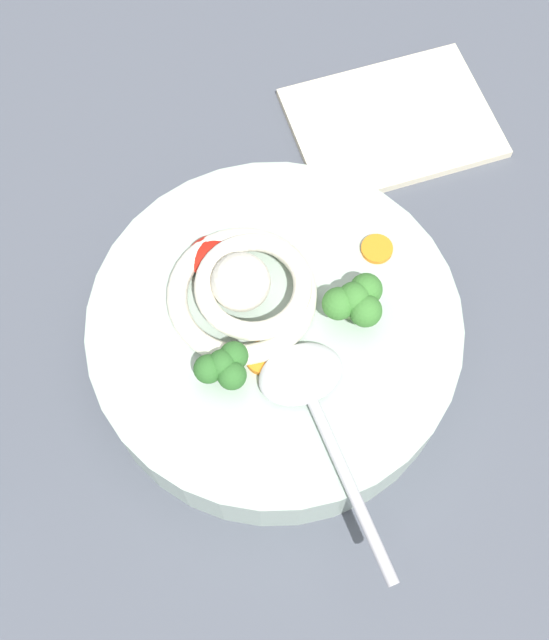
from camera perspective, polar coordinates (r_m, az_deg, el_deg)
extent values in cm
cube|color=#474C56|center=(66.43, -1.36, 0.47)|extent=(108.80, 108.80, 3.15)
cylinder|color=#9EB2A3|center=(60.72, 0.00, -1.12)|extent=(27.37, 27.37, 5.90)
cylinder|color=olive|center=(60.50, 0.00, -1.04)|extent=(24.09, 24.09, 5.43)
torus|color=silver|center=(58.08, -2.32, 1.83)|extent=(10.90, 10.90, 1.50)
torus|color=silver|center=(57.02, -1.52, 2.45)|extent=(11.67, 11.67, 1.35)
sphere|color=silver|center=(56.33, -2.39, 2.69)|extent=(4.23, 4.23, 4.23)
ellipsoid|color=#B7B7BC|center=(55.64, 1.86, -3.85)|extent=(7.10, 6.10, 1.60)
cylinder|color=#B7B7BC|center=(53.84, 5.01, -10.81)|extent=(5.60, 14.45, 0.80)
ellipsoid|color=#B2190F|center=(59.62, -4.57, 4.59)|extent=(3.55, 3.20, 1.60)
cylinder|color=#7A9E60|center=(56.04, -3.63, -3.69)|extent=(1.03, 1.03, 1.11)
sphere|color=#2D6628|center=(54.57, -3.72, -3.12)|extent=(2.03, 2.03, 2.03)
sphere|color=#2D6628|center=(54.94, -2.90, -2.54)|extent=(2.03, 2.03, 2.03)
sphere|color=#2D6628|center=(54.62, -4.71, -3.47)|extent=(2.03, 2.03, 2.03)
sphere|color=#2D6628|center=(54.41, -3.04, -3.93)|extent=(2.03, 2.03, 2.03)
cylinder|color=#7A9E60|center=(57.93, 5.49, 0.78)|extent=(1.20, 1.20, 1.28)
sphere|color=#38752D|center=(56.28, 5.65, 1.55)|extent=(2.35, 2.35, 2.35)
sphere|color=#38752D|center=(56.90, 6.50, 2.16)|extent=(2.35, 2.35, 2.35)
sphere|color=#38752D|center=(56.12, 4.55, 1.16)|extent=(2.35, 2.35, 2.35)
sphere|color=#38752D|center=(56.15, 6.46, 0.66)|extent=(2.35, 2.35, 2.35)
cylinder|color=orange|center=(56.60, -0.84, -2.69)|extent=(2.46, 2.46, 0.57)
cylinder|color=orange|center=(60.84, 7.26, 5.01)|extent=(2.39, 2.39, 0.41)
cube|color=beige|center=(74.64, 8.31, 13.65)|extent=(21.14, 18.65, 0.80)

